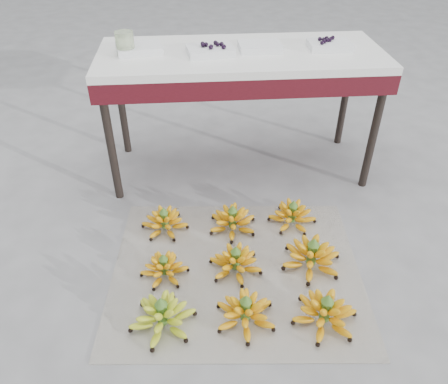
{
  "coord_description": "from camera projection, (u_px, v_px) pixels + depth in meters",
  "views": [
    {
      "loc": [
        -0.22,
        -1.61,
        1.65
      ],
      "look_at": [
        -0.07,
        0.23,
        0.29
      ],
      "focal_mm": 35.0,
      "sensor_mm": 36.0,
      "label": 1
    }
  ],
  "objects": [
    {
      "name": "tray_far_right",
      "position": [
        329.0,
        45.0,
        2.56
      ],
      "size": [
        0.25,
        0.18,
        0.06
      ],
      "color": "silver",
      "rests_on": "vendor_table"
    },
    {
      "name": "tray_left",
      "position": [
        210.0,
        50.0,
        2.48
      ],
      "size": [
        0.28,
        0.22,
        0.07
      ],
      "color": "silver",
      "rests_on": "vendor_table"
    },
    {
      "name": "glass_jar",
      "position": [
        125.0,
        43.0,
        2.45
      ],
      "size": [
        0.14,
        0.14,
        0.13
      ],
      "primitive_type": "cylinder",
      "rotation": [
        0.0,
        0.0,
        0.38
      ],
      "color": "beige",
      "rests_on": "vendor_table"
    },
    {
      "name": "newspaper_mat",
      "position": [
        236.0,
        270.0,
        2.23
      ],
      "size": [
        1.33,
        1.14,
        0.01
      ],
      "primitive_type": "cube",
      "rotation": [
        0.0,
        0.0,
        -0.08
      ],
      "color": "white",
      "rests_on": "ground"
    },
    {
      "name": "tray_right",
      "position": [
        260.0,
        47.0,
        2.54
      ],
      "size": [
        0.25,
        0.18,
        0.04
      ],
      "color": "silver",
      "rests_on": "vendor_table"
    },
    {
      "name": "bunch_back_center",
      "position": [
        233.0,
        221.0,
        2.45
      ],
      "size": [
        0.32,
        0.32,
        0.17
      ],
      "rotation": [
        0.0,
        0.0,
        0.17
      ],
      "color": "#E7AF0F",
      "rests_on": "newspaper_mat"
    },
    {
      "name": "vendor_table",
      "position": [
        241.0,
        66.0,
        2.59
      ],
      "size": [
        1.67,
        0.67,
        0.8
      ],
      "color": "black",
      "rests_on": "ground"
    },
    {
      "name": "bunch_mid_left",
      "position": [
        164.0,
        268.0,
        2.17
      ],
      "size": [
        0.29,
        0.29,
        0.14
      ],
      "rotation": [
        0.0,
        0.0,
        -0.25
      ],
      "color": "#E7AF0F",
      "rests_on": "newspaper_mat"
    },
    {
      "name": "tray_far_left",
      "position": [
        139.0,
        49.0,
        2.51
      ],
      "size": [
        0.29,
        0.23,
        0.04
      ],
      "color": "silver",
      "rests_on": "vendor_table"
    },
    {
      "name": "bunch_mid_right",
      "position": [
        312.0,
        256.0,
        2.21
      ],
      "size": [
        0.35,
        0.35,
        0.19
      ],
      "rotation": [
        0.0,
        0.0,
        -0.16
      ],
      "color": "#E7AF0F",
      "rests_on": "newspaper_mat"
    },
    {
      "name": "bunch_front_left",
      "position": [
        162.0,
        316.0,
        1.92
      ],
      "size": [
        0.3,
        0.3,
        0.18
      ],
      "rotation": [
        0.0,
        0.0,
        0.0
      ],
      "color": "#8DAE23",
      "rests_on": "newspaper_mat"
    },
    {
      "name": "bunch_front_right",
      "position": [
        325.0,
        313.0,
        1.94
      ],
      "size": [
        0.32,
        0.32,
        0.18
      ],
      "rotation": [
        0.0,
        0.0,
        -0.08
      ],
      "color": "#E7AF0F",
      "rests_on": "newspaper_mat"
    },
    {
      "name": "bunch_front_center",
      "position": [
        245.0,
        312.0,
        1.94
      ],
      "size": [
        0.32,
        0.32,
        0.17
      ],
      "rotation": [
        0.0,
        0.0,
        0.18
      ],
      "color": "#E7AF0F",
      "rests_on": "newspaper_mat"
    },
    {
      "name": "ground",
      "position": [
        242.0,
        261.0,
        2.28
      ],
      "size": [
        60.0,
        60.0,
        0.0
      ],
      "primitive_type": "plane",
      "color": "slate",
      "rests_on": "ground"
    },
    {
      "name": "bunch_back_right",
      "position": [
        292.0,
        215.0,
        2.49
      ],
      "size": [
        0.33,
        0.33,
        0.16
      ],
      "rotation": [
        0.0,
        0.0,
        -0.29
      ],
      "color": "#E7AF0F",
      "rests_on": "newspaper_mat"
    },
    {
      "name": "bunch_mid_center",
      "position": [
        236.0,
        262.0,
        2.19
      ],
      "size": [
        0.36,
        0.36,
        0.16
      ],
      "rotation": [
        0.0,
        0.0,
        -0.43
      ],
      "color": "#E7AF0F",
      "rests_on": "newspaper_mat"
    },
    {
      "name": "bunch_back_left",
      "position": [
        165.0,
        222.0,
        2.45
      ],
      "size": [
        0.3,
        0.3,
        0.16
      ],
      "rotation": [
        0.0,
        0.0,
        -0.2
      ],
      "color": "#E7AF0F",
      "rests_on": "newspaper_mat"
    }
  ]
}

